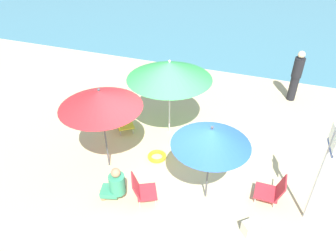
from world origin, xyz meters
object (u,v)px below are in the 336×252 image
umbrella_green (170,71)px  warning_sign (324,162)px  umbrella_blue (211,137)px  person_b (296,76)px  beach_chair_a (273,191)px  swim_ring (157,156)px  beach_bag (250,228)px  umbrella_red (100,99)px  person_a (115,185)px  beach_chair_c (121,122)px  beach_chair_b (141,189)px

umbrella_green → warning_sign: (3.59, -1.86, -0.39)m
umbrella_blue → person_b: size_ratio=1.13×
beach_chair_a → swim_ring: 2.87m
umbrella_blue → warning_sign: warning_sign is taller
beach_chair_a → beach_bag: size_ratio=2.18×
person_b → beach_bag: (-0.55, -5.68, -0.70)m
umbrella_green → beach_chair_a: 3.69m
umbrella_red → person_a: size_ratio=2.36×
beach_bag → umbrella_red: bearing=167.0°
warning_sign → umbrella_red: bearing=175.5°
warning_sign → umbrella_green: bearing=148.7°
beach_chair_c → beach_chair_b: bearing=-91.0°
umbrella_blue → person_b: (1.59, 5.05, -0.79)m
umbrella_red → beach_bag: (3.51, -0.81, -1.73)m
umbrella_blue → swim_ring: umbrella_blue is taller
umbrella_green → beach_chair_b: (0.29, -2.57, -1.54)m
person_b → swim_ring: bearing=-83.9°
beach_chair_b → person_b: person_b is taller
umbrella_red → person_a: bearing=-53.6°
beach_chair_c → umbrella_blue: bearing=-66.2°
warning_sign → swim_ring: 3.85m
umbrella_green → person_a: bearing=-94.8°
umbrella_blue → beach_bag: size_ratio=6.57×
person_a → beach_bag: size_ratio=3.15×
beach_chair_b → umbrella_green: bearing=68.6°
beach_bag → person_b: bearing=84.5°
beach_bag → beach_chair_a: bearing=72.2°
swim_ring → umbrella_green: bearing=94.2°
person_a → swim_ring: bearing=-117.5°
umbrella_red → person_a: umbrella_red is taller
swim_ring → beach_chair_b: bearing=-81.8°
beach_chair_a → person_b: size_ratio=0.38×
umbrella_red → person_a: 1.83m
umbrella_red → person_b: size_ratio=1.28×
beach_chair_a → beach_chair_c: beach_chair_a is taller
person_b → umbrella_green: bearing=-93.8°
umbrella_blue → umbrella_red: (-2.48, 0.18, 0.24)m
umbrella_red → swim_ring: bearing=32.4°
umbrella_red → beach_chair_c: bearing=104.5°
person_a → person_b: 6.73m
umbrella_green → beach_chair_c: umbrella_green is taller
beach_chair_c → warning_sign: bearing=-53.6°
beach_chair_a → beach_bag: (-0.32, -0.99, -0.16)m
umbrella_red → beach_bag: size_ratio=7.43×
umbrella_green → person_a: umbrella_green is taller
umbrella_green → person_b: umbrella_green is taller
person_b → beach_bag: bearing=-53.6°
warning_sign → swim_ring: size_ratio=4.75×
umbrella_green → person_a: size_ratio=2.41×
beach_chair_c → warning_sign: 5.22m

